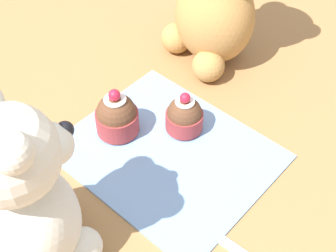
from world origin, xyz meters
TOP-DOWN VIEW (x-y plane):
  - ground_plane at (0.00, 0.00)m, footprint 4.00×4.00m
  - knitted_placemat at (0.00, 0.00)m, footprint 0.27×0.22m
  - teddy_bear_cream at (0.01, 0.20)m, footprint 0.13×0.13m
  - cupcake_near_cream_bear at (0.08, 0.02)m, footprint 0.06×0.06m
  - cupcake_near_tan_bear at (0.01, -0.05)m, footprint 0.05×0.05m

SIDE VIEW (x-z plane):
  - ground_plane at x=0.00m, z-range 0.00..0.00m
  - knitted_placemat at x=0.00m, z-range 0.00..0.01m
  - cupcake_near_tan_bear at x=0.01m, z-range 0.00..0.06m
  - cupcake_near_cream_bear at x=0.08m, z-range 0.00..0.07m
  - teddy_bear_cream at x=0.01m, z-range -0.01..0.22m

